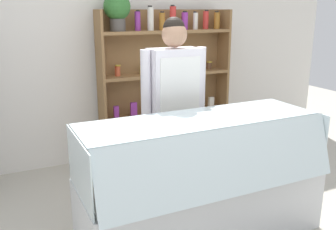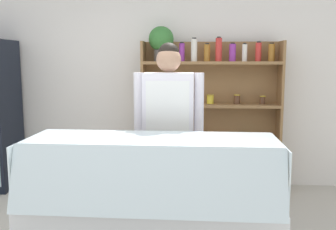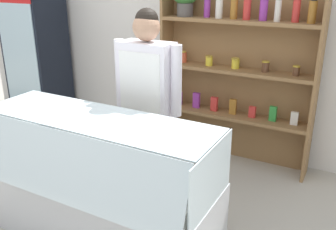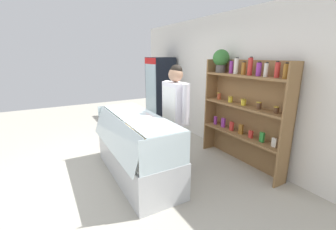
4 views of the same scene
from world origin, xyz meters
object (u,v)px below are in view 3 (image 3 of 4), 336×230
object	(u,v)px
shop_clerk	(147,91)
drinks_fridge	(37,59)
shelving_unit	(229,61)
deli_display_case	(97,199)

from	to	relation	value
shop_clerk	drinks_fridge	bearing A→B (deg)	157.97
drinks_fridge	shelving_unit	size ratio (longest dim) A/B	0.92
drinks_fridge	deli_display_case	world-z (taller)	drinks_fridge
deli_display_case	drinks_fridge	bearing A→B (deg)	144.60
drinks_fridge	deli_display_case	bearing A→B (deg)	-35.40
drinks_fridge	shelving_unit	xyz separation A→B (m)	(2.72, 0.17, 0.22)
deli_display_case	shop_clerk	distance (m)	1.01
shelving_unit	deli_display_case	xyz separation A→B (m)	(-0.42, -1.80, -0.84)
drinks_fridge	shop_clerk	xyz separation A→B (m)	(2.38, -0.96, 0.13)
drinks_fridge	shop_clerk	size ratio (longest dim) A/B	1.05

